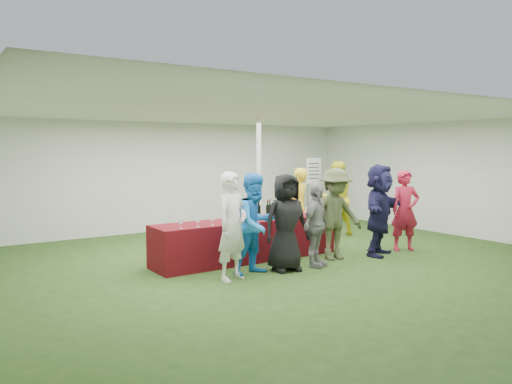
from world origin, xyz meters
TOP-DOWN VIEW (x-y plane):
  - ground at (0.00, 0.00)m, footprint 60.00×60.00m
  - tent at (0.50, 1.20)m, footprint 10.00×10.00m
  - serving_table at (-0.55, 0.05)m, footprint 3.60×0.80m
  - wine_bottles at (0.08, 0.20)m, footprint 0.68×0.14m
  - wine_glasses at (-1.08, -0.21)m, footprint 2.77×0.16m
  - water_bottle at (-0.52, 0.13)m, footprint 0.07×0.07m
  - bar_towel at (1.05, 0.10)m, footprint 0.25×0.18m
  - dump_bucket at (1.07, -0.17)m, footprint 0.25×0.25m
  - wine_list_sign at (3.33, 2.71)m, footprint 0.50×0.03m
  - staff_pourer at (1.23, 0.76)m, footprint 0.70×0.58m
  - staff_back at (2.61, 1.05)m, footprint 0.94×0.79m
  - customer_0 at (-1.51, -1.02)m, footprint 0.72×0.59m
  - customer_1 at (-1.01, -0.92)m, footprint 0.91×0.77m
  - customer_2 at (-0.45, -1.00)m, footprint 0.87×0.64m
  - customer_3 at (0.14, -1.08)m, footprint 0.92×0.69m
  - customer_4 at (0.82, -0.83)m, footprint 1.18×0.80m
  - customer_5 at (1.78, -1.04)m, footprint 1.70×1.18m
  - customer_6 at (2.56, -1.01)m, footprint 0.70×0.60m

SIDE VIEW (x-z plane):
  - ground at x=0.00m, z-range 0.00..0.00m
  - serving_table at x=-0.55m, z-range 0.00..0.75m
  - customer_3 at x=0.14m, z-range 0.00..1.45m
  - bar_towel at x=1.05m, z-range 0.75..0.78m
  - customer_6 at x=2.56m, z-range 0.00..1.62m
  - staff_pourer at x=1.23m, z-range 0.00..1.64m
  - customer_2 at x=-0.45m, z-range 0.00..1.64m
  - customer_1 at x=-1.01m, z-range 0.00..1.66m
  - dump_bucket at x=1.07m, z-range 0.75..0.93m
  - customer_4 at x=0.82m, z-range 0.00..1.69m
  - customer_0 at x=-1.51m, z-range 0.00..1.70m
  - water_bottle at x=-0.52m, z-range 0.74..0.97m
  - wine_glasses at x=-1.08m, z-range 0.78..0.94m
  - wine_bottles at x=0.08m, z-range 0.71..1.03m
  - staff_back at x=2.61m, z-range 0.00..1.75m
  - customer_5 at x=1.78m, z-range 0.00..1.76m
  - wine_list_sign at x=3.33m, z-range 0.42..2.22m
  - tent at x=0.50m, z-range -3.65..6.35m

